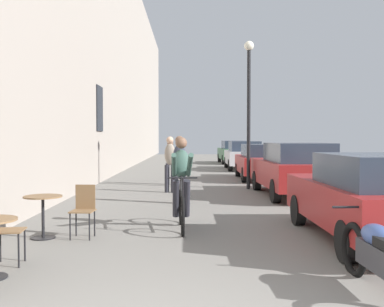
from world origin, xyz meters
name	(u,v)px	position (x,y,z in m)	size (l,w,h in m)	color
building_facade_left	(93,28)	(-3.45, 14.00, 5.89)	(0.54, 68.00, 11.78)	gray
cafe_chair_near_toward_street	(3,226)	(-2.31, 2.72, 0.52)	(0.42, 0.42, 0.89)	black
cafe_table_mid	(43,208)	(-2.30, 4.31, 0.52)	(0.64, 0.64, 0.72)	black
cafe_chair_mid_toward_street	(84,207)	(-1.63, 4.38, 0.52)	(0.40, 0.40, 0.89)	black
cyclist_on_bicycle	(181,185)	(0.02, 5.15, 0.81)	(0.52, 1.76, 1.74)	black
pedestrian_near	(179,165)	(-0.07, 8.33, 0.99)	(0.34, 0.24, 1.75)	#26262D
pedestrian_mid	(170,161)	(-0.41, 10.69, 0.98)	(0.38, 0.30, 1.74)	#26262D
pedestrian_far	(170,160)	(-0.50, 13.08, 0.90)	(0.36, 0.27, 1.60)	#26262D
street_lamp	(249,95)	(2.16, 11.65, 3.11)	(0.32, 0.32, 4.90)	black
parked_car_nearest	(368,196)	(3.06, 3.99, 0.75)	(1.72, 4.05, 1.44)	maroon
parked_car_second	(294,169)	(3.23, 9.71, 0.81)	(1.90, 4.40, 1.56)	maroon
parked_car_third	(260,161)	(3.09, 14.99, 0.75)	(1.79, 4.11, 1.45)	maroon
parked_car_fourth	(243,155)	(3.13, 20.76, 0.79)	(1.88, 4.33, 1.53)	#B7B7BC
parked_car_fifth	(234,152)	(3.22, 26.86, 0.79)	(1.90, 4.33, 1.53)	#23512D
parked_motorcycle	(381,257)	(2.23, 1.55, 0.40)	(0.62, 2.15, 0.92)	black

